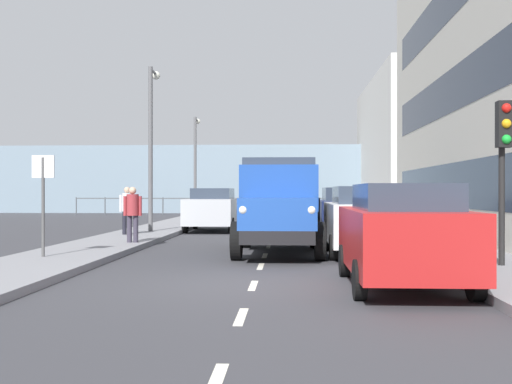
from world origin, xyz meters
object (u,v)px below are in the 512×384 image
object	(u,v)px
car_silver_oppositeside_0	(213,209)
lamp_post_far	(196,157)
traffic_light_near	(504,146)
car_navy_kerbside_2	(347,213)
pedestrian_by_lamp	(127,207)
car_white_kerbside_1	(364,220)
truck_vintage_blue	(279,208)
pedestrian_strolling	(133,210)
street_sign	(43,188)
lamp_post_promenade	(152,133)
car_red_kerbside_near	(402,234)

from	to	relation	value
car_silver_oppositeside_0	lamp_post_far	distance (m)	10.63
traffic_light_near	car_navy_kerbside_2	bearing A→B (deg)	-74.25
pedestrian_by_lamp	car_white_kerbside_1	bearing A→B (deg)	146.30
truck_vintage_blue	pedestrian_strolling	distance (m)	4.51
truck_vintage_blue	traffic_light_near	bearing A→B (deg)	142.98
car_silver_oppositeside_0	street_sign	xyz separation A→B (m)	(2.36, 11.23, 0.79)
lamp_post_promenade	car_red_kerbside_near	bearing A→B (deg)	120.09
pedestrian_strolling	lamp_post_promenade	distance (m)	5.73
car_navy_kerbside_2	street_sign	size ratio (longest dim) A/B	1.79
street_sign	car_navy_kerbside_2	bearing A→B (deg)	-136.45
car_red_kerbside_near	car_white_kerbside_1	distance (m)	5.16
pedestrian_strolling	pedestrian_by_lamp	distance (m)	3.30
car_white_kerbside_1	truck_vintage_blue	bearing A→B (deg)	-1.26
car_white_kerbside_1	car_silver_oppositeside_0	bearing A→B (deg)	-61.38
car_white_kerbside_1	car_navy_kerbside_2	world-z (taller)	same
pedestrian_strolling	lamp_post_promenade	world-z (taller)	lamp_post_promenade
car_white_kerbside_1	lamp_post_far	world-z (taller)	lamp_post_far
car_red_kerbside_near	pedestrian_by_lamp	size ratio (longest dim) A/B	2.54
car_navy_kerbside_2	lamp_post_far	distance (m)	16.24
car_white_kerbside_1	car_silver_oppositeside_0	size ratio (longest dim) A/B	0.95
car_white_kerbside_1	car_silver_oppositeside_0	distance (m)	10.36
truck_vintage_blue	street_sign	bearing A→B (deg)	22.77
truck_vintage_blue	street_sign	size ratio (longest dim) A/B	2.51
car_navy_kerbside_2	lamp_post_far	bearing A→B (deg)	-63.31
truck_vintage_blue	car_red_kerbside_near	xyz separation A→B (m)	(-2.13, 5.21, -0.28)
car_red_kerbside_near	car_white_kerbside_1	bearing A→B (deg)	-90.00
car_red_kerbside_near	car_navy_kerbside_2	size ratio (longest dim) A/B	1.01
truck_vintage_blue	car_red_kerbside_near	world-z (taller)	truck_vintage_blue
car_silver_oppositeside_0	lamp_post_far	world-z (taller)	lamp_post_far
pedestrian_by_lamp	lamp_post_promenade	xyz separation A→B (m)	(-0.40, -1.89, 2.66)
lamp_post_promenade	truck_vintage_blue	bearing A→B (deg)	125.42
traffic_light_near	street_sign	world-z (taller)	traffic_light_near
pedestrian_strolling	traffic_light_near	xyz separation A→B (m)	(-8.61, 5.02, 1.40)
car_red_kerbside_near	truck_vintage_blue	bearing A→B (deg)	-67.73
car_red_kerbside_near	pedestrian_by_lamp	xyz separation A→B (m)	(7.32, -10.04, 0.19)
car_silver_oppositeside_0	lamp_post_far	size ratio (longest dim) A/B	0.72
car_navy_kerbside_2	truck_vintage_blue	bearing A→B (deg)	65.97
car_white_kerbside_1	pedestrian_by_lamp	size ratio (longest dim) A/B	2.43
pedestrian_by_lamp	traffic_light_near	size ratio (longest dim) A/B	0.50
car_navy_kerbside_2	traffic_light_near	world-z (taller)	traffic_light_near
car_silver_oppositeside_0	pedestrian_by_lamp	size ratio (longest dim) A/B	2.55
pedestrian_strolling	lamp_post_promenade	xyz separation A→B (m)	(0.60, -5.03, 2.68)
car_red_kerbside_near	street_sign	xyz separation A→B (m)	(7.33, -3.03, 0.79)
pedestrian_strolling	lamp_post_promenade	bearing A→B (deg)	-83.24
traffic_light_near	lamp_post_far	world-z (taller)	lamp_post_far
lamp_post_far	car_red_kerbside_near	bearing A→B (deg)	106.49
lamp_post_far	street_sign	size ratio (longest dim) A/B	2.51
pedestrian_strolling	car_navy_kerbside_2	bearing A→B (deg)	-153.88
car_red_kerbside_near	pedestrian_by_lamp	bearing A→B (deg)	-53.93
car_silver_oppositeside_0	pedestrian_strolling	world-z (taller)	pedestrian_strolling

